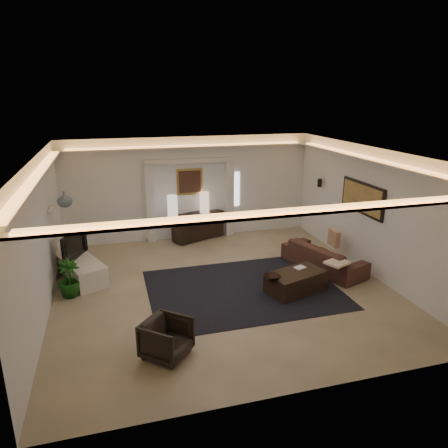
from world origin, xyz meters
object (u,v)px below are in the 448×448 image
object	(u,v)px
console	(198,226)
coffee_table	(296,282)
armchair	(167,338)
sofa	(323,257)

from	to	relation	value
console	coffee_table	size ratio (longest dim) A/B	1.21
console	coffee_table	distance (m)	4.04
coffee_table	armchair	world-z (taller)	armchair
console	armchair	distance (m)	5.64
console	sofa	bearing A→B (deg)	-72.11
console	armchair	bearing A→B (deg)	-129.01
sofa	coffee_table	xyz separation A→B (m)	(-1.13, -0.90, -0.10)
sofa	armchair	bearing A→B (deg)	101.89
sofa	armchair	distance (m)	4.78
console	sofa	size ratio (longest dim) A/B	0.72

